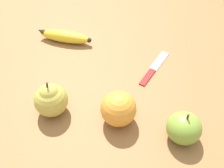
{
  "coord_description": "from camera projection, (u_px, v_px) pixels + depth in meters",
  "views": [
    {
      "loc": [
        -0.46,
        0.16,
        0.5
      ],
      "look_at": [
        -0.04,
        -0.01,
        0.03
      ],
      "focal_mm": 42.0,
      "sensor_mm": 36.0,
      "label": 1
    }
  ],
  "objects": [
    {
      "name": "orange",
      "position": [
        118.0,
        109.0,
        0.58
      ],
      "size": [
        0.08,
        0.08,
        0.08
      ],
      "color": "orange",
      "rests_on": "ground_plane"
    },
    {
      "name": "apple",
      "position": [
        184.0,
        128.0,
        0.56
      ],
      "size": [
        0.08,
        0.08,
        0.08
      ],
      "color": "olive",
      "rests_on": "ground_plane"
    },
    {
      "name": "paring_knife",
      "position": [
        153.0,
        68.0,
        0.73
      ],
      "size": [
        0.11,
        0.14,
        0.01
      ],
      "rotation": [
        0.0,
        0.0,
        3.76
      ],
      "color": "silver",
      "rests_on": "ground_plane"
    },
    {
      "name": "pear",
      "position": [
        51.0,
        99.0,
        0.6
      ],
      "size": [
        0.08,
        0.08,
        0.1
      ],
      "color": "#B7AD47",
      "rests_on": "ground_plane"
    },
    {
      "name": "banana",
      "position": [
        64.0,
        36.0,
        0.8
      ],
      "size": [
        0.13,
        0.15,
        0.04
      ],
      "rotation": [
        0.0,
        0.0,
        0.92
      ],
      "color": "yellow",
      "rests_on": "ground_plane"
    },
    {
      "name": "ground_plane",
      "position": [
        101.0,
        81.0,
        0.7
      ],
      "size": [
        3.0,
        3.0,
        0.0
      ],
      "primitive_type": "plane",
      "color": "olive"
    }
  ]
}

